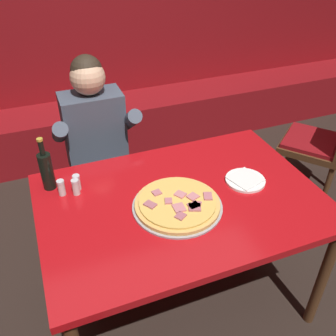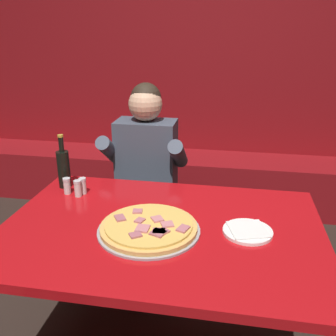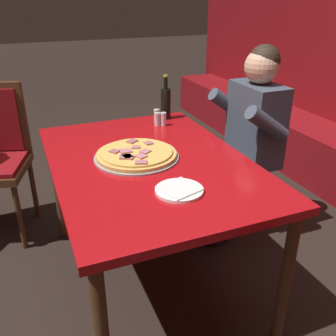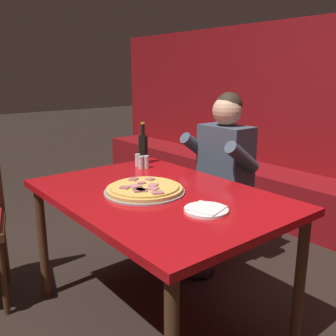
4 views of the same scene
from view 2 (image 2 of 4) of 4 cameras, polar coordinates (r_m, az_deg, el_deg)
name	(u,v)px [view 2 (image 2 of 4)]	position (r m, az deg, el deg)	size (l,w,h in m)	color
booth_wall_panel	(205,98)	(3.66, 5.68, 10.54)	(6.80, 0.16, 1.90)	maroon
booth_bench	(200,180)	(3.55, 4.84, -1.87)	(6.46, 0.48, 0.46)	maroon
main_dining_table	(161,241)	(1.69, -1.01, -11.10)	(1.40, 0.97, 0.78)	#4C2D19
pizza	(149,227)	(1.61, -2.93, -9.04)	(0.44, 0.44, 0.05)	#9E9EA3
plate_white_paper	(248,231)	(1.63, 12.04, -9.39)	(0.21, 0.21, 0.02)	white
beer_bottle	(64,168)	(2.08, -15.62, 0.07)	(0.07, 0.07, 0.29)	black
shaker_red_pepper_flakes	(67,187)	(2.01, -15.12, -2.75)	(0.04, 0.04, 0.09)	silver
shaker_oregano	(83,187)	(1.99, -12.85, -2.77)	(0.04, 0.04, 0.09)	silver
shaker_black_pepper	(78,189)	(1.97, -13.57, -3.15)	(0.04, 0.04, 0.09)	silver
diner_seated_blue_shirt	(144,175)	(2.39, -3.71, -1.11)	(0.53, 0.53, 1.27)	black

